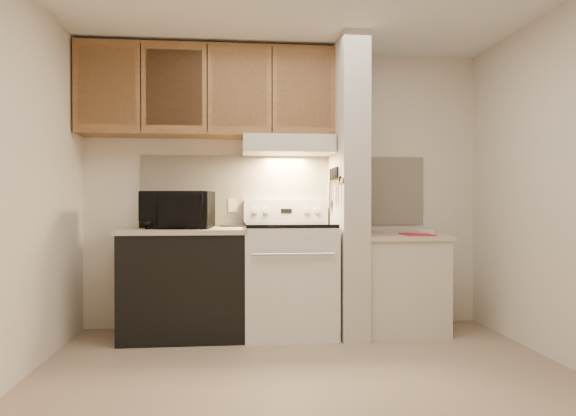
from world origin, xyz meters
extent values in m
plane|color=tan|center=(0.00, 0.00, 0.00)|extent=(3.60, 3.60, 0.00)
cube|color=beige|center=(0.00, 1.50, 1.25)|extent=(3.60, 2.50, 0.02)
cube|color=beige|center=(-1.80, 0.00, 1.25)|extent=(0.02, 3.00, 2.50)
cube|color=white|center=(0.00, 1.49, 1.24)|extent=(2.60, 0.02, 0.63)
cube|color=silver|center=(0.00, 1.16, 0.46)|extent=(0.76, 0.65, 0.92)
cube|color=black|center=(0.00, 0.84, 0.50)|extent=(0.50, 0.01, 0.30)
cylinder|color=silver|center=(0.00, 0.80, 0.72)|extent=(0.65, 0.02, 0.02)
cube|color=black|center=(0.00, 1.16, 0.94)|extent=(0.74, 0.64, 0.03)
cube|color=silver|center=(0.00, 1.44, 1.05)|extent=(0.76, 0.08, 0.20)
cube|color=black|center=(0.00, 1.40, 1.05)|extent=(0.10, 0.01, 0.04)
cylinder|color=silver|center=(-0.28, 1.40, 1.05)|extent=(0.05, 0.02, 0.05)
cylinder|color=silver|center=(-0.18, 1.40, 1.05)|extent=(0.05, 0.02, 0.05)
cylinder|color=silver|center=(0.18, 1.40, 1.05)|extent=(0.05, 0.02, 0.05)
cylinder|color=silver|center=(0.28, 1.40, 1.05)|extent=(0.05, 0.02, 0.05)
cube|color=black|center=(-0.88, 1.17, 0.43)|extent=(1.00, 0.63, 0.87)
cube|color=#C7B39B|center=(-0.88, 1.17, 0.89)|extent=(1.04, 0.67, 0.04)
cube|color=black|center=(-0.48, 1.36, 0.92)|extent=(0.23, 0.10, 0.01)
cylinder|color=#1B5959|center=(-1.20, 1.39, 0.96)|extent=(0.12, 0.12, 0.11)
cube|color=beige|center=(-0.48, 1.48, 1.10)|extent=(0.08, 0.01, 0.12)
imported|color=black|center=(-0.93, 1.15, 1.06)|extent=(0.60, 0.44, 0.31)
cube|color=beige|center=(0.51, 1.15, 1.25)|extent=(0.22, 0.70, 2.50)
cube|color=brown|center=(0.39, 1.15, 1.30)|extent=(0.01, 0.70, 0.04)
cube|color=black|center=(0.39, 1.10, 1.32)|extent=(0.02, 0.42, 0.04)
cube|color=silver|center=(0.38, 0.93, 1.22)|extent=(0.01, 0.03, 0.16)
cylinder|color=black|center=(0.38, 0.95, 1.37)|extent=(0.02, 0.02, 0.10)
cube|color=silver|center=(0.38, 1.03, 1.21)|extent=(0.01, 0.04, 0.18)
cylinder|color=black|center=(0.38, 1.01, 1.37)|extent=(0.02, 0.02, 0.10)
cube|color=silver|center=(0.38, 1.11, 1.20)|extent=(0.01, 0.04, 0.20)
cylinder|color=black|center=(0.38, 1.09, 1.37)|extent=(0.02, 0.02, 0.10)
cube|color=silver|center=(0.38, 1.17, 1.22)|extent=(0.01, 0.04, 0.16)
cylinder|color=black|center=(0.38, 1.17, 1.37)|extent=(0.02, 0.02, 0.10)
cube|color=silver|center=(0.38, 1.27, 1.21)|extent=(0.01, 0.04, 0.18)
cylinder|color=black|center=(0.38, 1.25, 1.37)|extent=(0.02, 0.02, 0.10)
cube|color=slate|center=(0.38, 1.32, 1.19)|extent=(0.03, 0.09, 0.23)
cube|color=beige|center=(0.97, 1.15, 0.40)|extent=(0.70, 0.60, 0.81)
cube|color=#C7B39B|center=(0.97, 1.15, 0.83)|extent=(0.74, 0.64, 0.04)
cube|color=#B51F2D|center=(1.07, 1.00, 0.86)|extent=(0.24, 0.32, 0.01)
cube|color=white|center=(1.19, 1.16, 0.87)|extent=(0.16, 0.13, 0.04)
cube|color=beige|center=(0.00, 1.28, 1.62)|extent=(0.78, 0.44, 0.15)
cube|color=beige|center=(0.00, 1.07, 1.58)|extent=(0.78, 0.04, 0.06)
cube|color=brown|center=(-0.69, 1.32, 2.08)|extent=(2.18, 0.33, 0.77)
cube|color=brown|center=(-1.51, 1.17, 2.08)|extent=(0.46, 0.01, 0.63)
cube|color=black|center=(-1.23, 1.16, 2.08)|extent=(0.01, 0.01, 0.73)
cube|color=brown|center=(-0.96, 1.17, 2.08)|extent=(0.46, 0.01, 0.63)
cube|color=black|center=(-0.69, 1.16, 2.08)|extent=(0.01, 0.01, 0.73)
cube|color=brown|center=(-0.42, 1.17, 2.08)|extent=(0.46, 0.01, 0.63)
cube|color=black|center=(-0.14, 1.16, 2.08)|extent=(0.01, 0.01, 0.73)
cube|color=brown|center=(0.13, 1.17, 2.08)|extent=(0.46, 0.01, 0.63)
camera|label=1|loc=(-0.44, -3.19, 1.12)|focal=32.00mm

